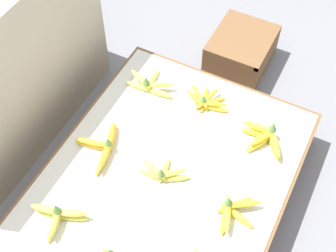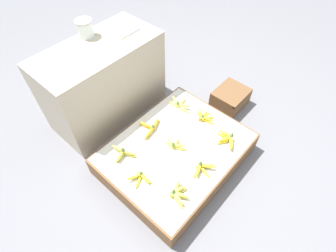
{
  "view_description": "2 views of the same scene",
  "coord_description": "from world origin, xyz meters",
  "px_view_note": "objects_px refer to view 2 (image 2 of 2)",
  "views": [
    {
      "loc": [
        -0.87,
        -0.45,
        1.89
      ],
      "look_at": [
        0.15,
        0.07,
        0.34
      ],
      "focal_mm": 50.0,
      "sensor_mm": 36.0,
      "label": 1
    },
    {
      "loc": [
        -1.03,
        -0.82,
        2.09
      ],
      "look_at": [
        0.01,
        0.1,
        0.41
      ],
      "focal_mm": 28.0,
      "sensor_mm": 36.0,
      "label": 2
    }
  ],
  "objects_px": {
    "banana_bunch_middle_midleft": "(174,145)",
    "banana_bunch_back_midright": "(180,104)",
    "banana_bunch_front_midleft": "(202,168)",
    "glass_jar": "(85,28)",
    "banana_bunch_front_midright": "(227,139)",
    "banana_bunch_middle_left": "(140,177)",
    "foam_tray_white": "(125,31)",
    "banana_bunch_front_left": "(177,193)",
    "banana_bunch_back_left": "(123,153)",
    "wooden_crate": "(230,98)",
    "banana_bunch_middle_midright": "(204,117)",
    "banana_bunch_back_midleft": "(151,128)"
  },
  "relations": [
    {
      "from": "banana_bunch_middle_midright",
      "to": "banana_bunch_back_left",
      "type": "bearing_deg",
      "value": 161.4
    },
    {
      "from": "banana_bunch_middle_midleft",
      "to": "banana_bunch_back_midleft",
      "type": "relative_size",
      "value": 0.79
    },
    {
      "from": "glass_jar",
      "to": "foam_tray_white",
      "type": "distance_m",
      "value": 0.34
    },
    {
      "from": "banana_bunch_back_left",
      "to": "banana_bunch_back_midleft",
      "type": "bearing_deg",
      "value": 2.77
    },
    {
      "from": "banana_bunch_front_left",
      "to": "banana_bunch_front_midleft",
      "type": "xyz_separation_m",
      "value": [
        0.3,
        -0.01,
        -0.0
      ]
    },
    {
      "from": "banana_bunch_middle_midleft",
      "to": "banana_bunch_middle_midright",
      "type": "height_order",
      "value": "banana_bunch_middle_midleft"
    },
    {
      "from": "banana_bunch_middle_left",
      "to": "banana_bunch_back_left",
      "type": "relative_size",
      "value": 0.81
    },
    {
      "from": "banana_bunch_middle_midright",
      "to": "glass_jar",
      "type": "xyz_separation_m",
      "value": [
        -0.36,
        1.1,
        0.64
      ]
    },
    {
      "from": "banana_bunch_front_midleft",
      "to": "banana_bunch_middle_midleft",
      "type": "distance_m",
      "value": 0.32
    },
    {
      "from": "banana_bunch_back_midright",
      "to": "glass_jar",
      "type": "height_order",
      "value": "glass_jar"
    },
    {
      "from": "wooden_crate",
      "to": "banana_bunch_back_left",
      "type": "height_order",
      "value": "banana_bunch_back_left"
    },
    {
      "from": "banana_bunch_middle_midleft",
      "to": "foam_tray_white",
      "type": "height_order",
      "value": "foam_tray_white"
    },
    {
      "from": "banana_bunch_back_midleft",
      "to": "banana_bunch_back_midright",
      "type": "relative_size",
      "value": 1.08
    },
    {
      "from": "glass_jar",
      "to": "banana_bunch_middle_midleft",
      "type": "bearing_deg",
      "value": -93.6
    },
    {
      "from": "banana_bunch_middle_left",
      "to": "glass_jar",
      "type": "height_order",
      "value": "glass_jar"
    },
    {
      "from": "banana_bunch_front_midright",
      "to": "banana_bunch_middle_midright",
      "type": "xyz_separation_m",
      "value": [
        0.08,
        0.31,
        -0.01
      ]
    },
    {
      "from": "foam_tray_white",
      "to": "wooden_crate",
      "type": "bearing_deg",
      "value": -55.38
    },
    {
      "from": "banana_bunch_middle_left",
      "to": "wooden_crate",
      "type": "bearing_deg",
      "value": 0.81
    },
    {
      "from": "banana_bunch_middle_midright",
      "to": "banana_bunch_back_midleft",
      "type": "bearing_deg",
      "value": 146.76
    },
    {
      "from": "banana_bunch_middle_left",
      "to": "banana_bunch_middle_midleft",
      "type": "distance_m",
      "value": 0.42
    },
    {
      "from": "banana_bunch_back_left",
      "to": "banana_bunch_back_midright",
      "type": "xyz_separation_m",
      "value": [
        0.76,
        0.01,
        -0.0
      ]
    },
    {
      "from": "foam_tray_white",
      "to": "banana_bunch_front_midleft",
      "type": "bearing_deg",
      "value": -106.68
    },
    {
      "from": "wooden_crate",
      "to": "banana_bunch_front_left",
      "type": "height_order",
      "value": "banana_bunch_front_left"
    },
    {
      "from": "banana_bunch_front_midright",
      "to": "foam_tray_white",
      "type": "distance_m",
      "value": 1.34
    },
    {
      "from": "banana_bunch_back_midleft",
      "to": "foam_tray_white",
      "type": "height_order",
      "value": "foam_tray_white"
    },
    {
      "from": "banana_bunch_front_midright",
      "to": "banana_bunch_middle_left",
      "type": "xyz_separation_m",
      "value": [
        -0.77,
        0.31,
        -0.01
      ]
    },
    {
      "from": "banana_bunch_front_midright",
      "to": "glass_jar",
      "type": "distance_m",
      "value": 1.57
    },
    {
      "from": "banana_bunch_front_left",
      "to": "foam_tray_white",
      "type": "xyz_separation_m",
      "value": [
        0.67,
        1.21,
        0.57
      ]
    },
    {
      "from": "banana_bunch_front_midright",
      "to": "foam_tray_white",
      "type": "bearing_deg",
      "value": 90.48
    },
    {
      "from": "banana_bunch_front_midright",
      "to": "banana_bunch_front_left",
      "type": "bearing_deg",
      "value": 179.98
    },
    {
      "from": "banana_bunch_front_midleft",
      "to": "glass_jar",
      "type": "height_order",
      "value": "glass_jar"
    },
    {
      "from": "wooden_crate",
      "to": "banana_bunch_back_midleft",
      "type": "height_order",
      "value": "banana_bunch_back_midleft"
    },
    {
      "from": "wooden_crate",
      "to": "banana_bunch_back_midleft",
      "type": "relative_size",
      "value": 1.33
    },
    {
      "from": "wooden_crate",
      "to": "banana_bunch_middle_midleft",
      "type": "height_order",
      "value": "banana_bunch_middle_midleft"
    },
    {
      "from": "banana_bunch_middle_midleft",
      "to": "banana_bunch_back_midright",
      "type": "xyz_separation_m",
      "value": [
        0.4,
        0.28,
        0.0
      ]
    },
    {
      "from": "wooden_crate",
      "to": "foam_tray_white",
      "type": "height_order",
      "value": "foam_tray_white"
    },
    {
      "from": "banana_bunch_middle_midleft",
      "to": "banana_bunch_back_midleft",
      "type": "bearing_deg",
      "value": 90.1
    },
    {
      "from": "banana_bunch_front_midleft",
      "to": "banana_bunch_back_midright",
      "type": "xyz_separation_m",
      "value": [
        0.42,
        0.59,
        -0.0
      ]
    },
    {
      "from": "foam_tray_white",
      "to": "banana_bunch_front_left",
      "type": "bearing_deg",
      "value": -118.94
    },
    {
      "from": "banana_bunch_front_left",
      "to": "banana_bunch_front_midleft",
      "type": "relative_size",
      "value": 0.83
    },
    {
      "from": "banana_bunch_back_left",
      "to": "banana_bunch_back_midright",
      "type": "distance_m",
      "value": 0.76
    },
    {
      "from": "banana_bunch_front_midright",
      "to": "glass_jar",
      "type": "bearing_deg",
      "value": 101.31
    },
    {
      "from": "banana_bunch_middle_left",
      "to": "banana_bunch_back_left",
      "type": "distance_m",
      "value": 0.28
    },
    {
      "from": "banana_bunch_back_midleft",
      "to": "banana_bunch_back_midright",
      "type": "distance_m",
      "value": 0.4
    },
    {
      "from": "banana_bunch_front_midright",
      "to": "banana_bunch_back_midleft",
      "type": "xyz_separation_m",
      "value": [
        -0.35,
        0.59,
        -0.01
      ]
    },
    {
      "from": "banana_bunch_middle_left",
      "to": "glass_jar",
      "type": "bearing_deg",
      "value": 66.08
    },
    {
      "from": "banana_bunch_back_left",
      "to": "foam_tray_white",
      "type": "distance_m",
      "value": 1.1
    },
    {
      "from": "banana_bunch_back_midleft",
      "to": "banana_bunch_back_midright",
      "type": "xyz_separation_m",
      "value": [
        0.4,
        -0.01,
        -0.0
      ]
    },
    {
      "from": "banana_bunch_middle_midright",
      "to": "foam_tray_white",
      "type": "relative_size",
      "value": 1.05
    },
    {
      "from": "banana_bunch_middle_midright",
      "to": "banana_bunch_back_midleft",
      "type": "xyz_separation_m",
      "value": [
        -0.43,
        0.28,
        0.0
      ]
    }
  ]
}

